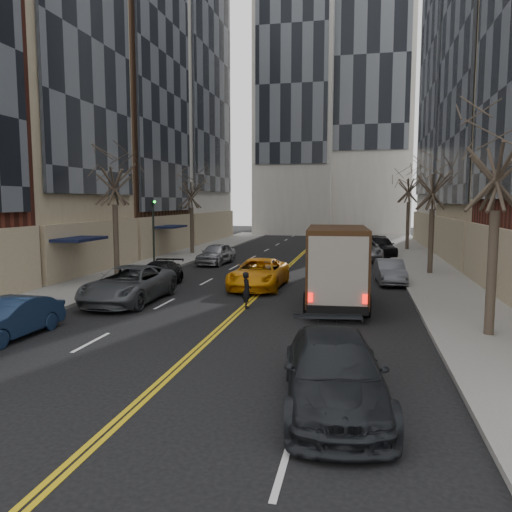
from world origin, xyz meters
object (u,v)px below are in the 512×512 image
(ups_truck, at_px, (337,267))
(pedestrian, at_px, (247,290))
(observer_sedan, at_px, (334,373))
(taxi, at_px, (259,274))

(ups_truck, relative_size, pedestrian, 4.14)
(ups_truck, xyz_separation_m, pedestrian, (-3.60, -0.95, -0.94))
(ups_truck, bearing_deg, observer_sedan, -91.00)
(observer_sedan, relative_size, taxi, 1.02)
(ups_truck, xyz_separation_m, taxi, (-4.06, 3.86, -0.95))
(ups_truck, height_order, pedestrian, ups_truck)
(ups_truck, distance_m, taxi, 5.68)
(ups_truck, relative_size, taxi, 1.18)
(ups_truck, bearing_deg, taxi, 133.06)
(observer_sedan, xyz_separation_m, taxi, (-4.50, 14.06, -0.02))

